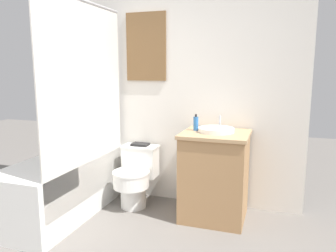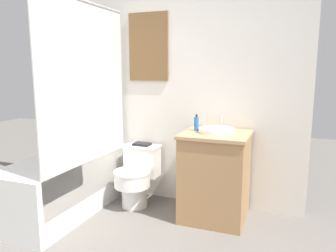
% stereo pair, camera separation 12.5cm
% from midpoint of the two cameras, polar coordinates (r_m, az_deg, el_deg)
% --- Properties ---
extents(wall_back, '(3.01, 0.07, 2.50)m').
position_cam_midpoint_polar(wall_back, '(3.47, -0.55, 7.69)').
color(wall_back, white).
rests_on(wall_back, ground_plane).
extents(shower_area, '(0.60, 1.38, 1.98)m').
position_cam_midpoint_polar(shower_area, '(3.36, -16.26, -9.09)').
color(shower_area, white).
rests_on(shower_area, ground_plane).
extents(toilet, '(0.37, 0.52, 0.60)m').
position_cam_midpoint_polar(toilet, '(3.42, -4.41, -8.64)').
color(toilet, white).
rests_on(toilet, ground_plane).
extents(vanity, '(0.61, 0.57, 0.82)m').
position_cam_midpoint_polar(vanity, '(3.11, 9.33, -8.58)').
color(vanity, '#AD7F51').
rests_on(vanity, ground_plane).
extents(sink, '(0.33, 0.37, 0.13)m').
position_cam_midpoint_polar(sink, '(3.03, 9.64, -0.73)').
color(sink, white).
rests_on(sink, vanity).
extents(soap_bottle, '(0.05, 0.05, 0.15)m').
position_cam_midpoint_polar(soap_bottle, '(3.08, 6.13, 0.41)').
color(soap_bottle, '#2D6BB2').
rests_on(soap_bottle, vanity).
extents(book_on_tank, '(0.17, 0.12, 0.02)m').
position_cam_midpoint_polar(book_on_tank, '(3.45, -3.51, -3.17)').
color(book_on_tank, black).
rests_on(book_on_tank, toilet).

